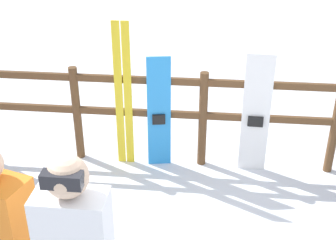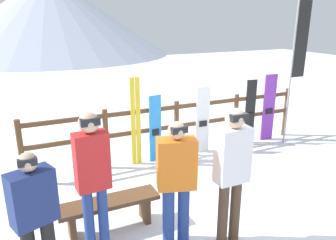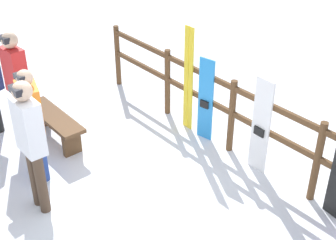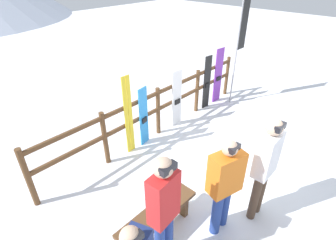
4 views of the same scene
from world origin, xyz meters
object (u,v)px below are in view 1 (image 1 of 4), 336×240
at_px(ski_pair_yellow, 123,96).
at_px(snowboard_blue, 159,113).
at_px(person_orange, 2,240).
at_px(snowboard_white, 256,115).

xyz_separation_m(ski_pair_yellow, snowboard_blue, (0.41, -0.00, -0.20)).
bearing_deg(person_orange, ski_pair_yellow, 82.07).
relative_size(ski_pair_yellow, snowboard_white, 1.22).
distance_m(person_orange, ski_pair_yellow, 2.52).
relative_size(person_orange, ski_pair_yellow, 0.94).
xyz_separation_m(ski_pair_yellow, snowboard_white, (1.51, -0.00, -0.16)).
relative_size(ski_pair_yellow, snowboard_blue, 1.28).
distance_m(person_orange, snowboard_white, 3.12).
xyz_separation_m(person_orange, snowboard_white, (1.86, 2.49, -0.23)).
height_order(snowboard_blue, snowboard_white, snowboard_white).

